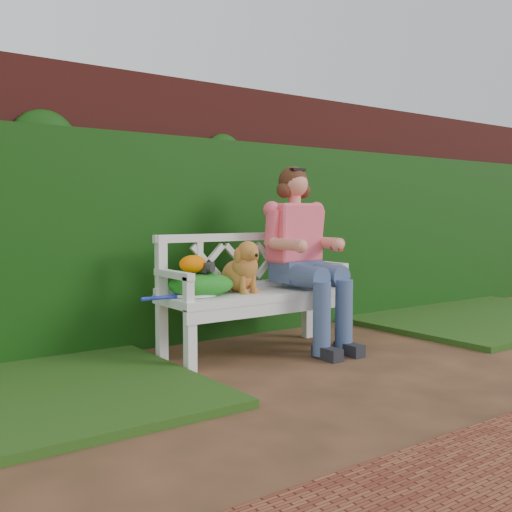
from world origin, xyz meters
TOP-DOWN VIEW (x-y plane):
  - ground at (0.00, 0.00)m, footprint 60.00×60.00m
  - brick_wall at (0.00, 1.90)m, footprint 10.00×0.30m
  - ivy_hedge at (0.00, 1.68)m, footprint 10.00×0.18m
  - grass_right at (2.40, 0.90)m, footprint 2.60×2.00m
  - garden_bench at (-0.33, 0.99)m, footprint 1.59×0.62m
  - seated_woman at (0.07, 0.97)m, footprint 0.62×0.82m
  - dog at (-0.47, 1.01)m, footprint 0.32×0.39m
  - tennis_racket at (-0.90, 0.99)m, footprint 0.65×0.39m
  - green_bag at (-0.82, 1.01)m, footprint 0.59×0.52m
  - camera_item at (-0.79, 0.98)m, footprint 0.14×0.12m
  - baseball_glove at (-0.89, 1.00)m, footprint 0.25×0.22m

SIDE VIEW (x-z plane):
  - ground at x=0.00m, z-range 0.00..0.00m
  - grass_right at x=2.40m, z-range 0.00..0.05m
  - garden_bench at x=-0.33m, z-range 0.00..0.48m
  - tennis_racket at x=-0.90m, z-range 0.48..0.51m
  - green_bag at x=-0.82m, z-range 0.48..0.65m
  - dog at x=-0.47m, z-range 0.48..0.88m
  - camera_item at x=-0.79m, z-range 0.65..0.72m
  - baseball_glove at x=-0.89m, z-range 0.65..0.78m
  - seated_woman at x=0.07m, z-range 0.00..1.46m
  - ivy_hedge at x=0.00m, z-range 0.00..1.70m
  - brick_wall at x=0.00m, z-range 0.00..2.20m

